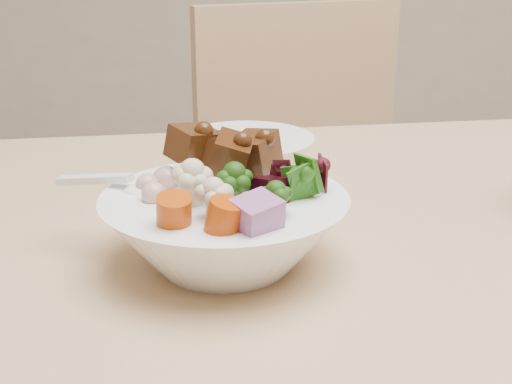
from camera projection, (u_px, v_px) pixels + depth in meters
chair_far at (321, 222)px, 1.35m from camera, size 0.55×0.55×0.91m
food_bowl at (227, 225)px, 0.59m from camera, size 0.21×0.21×0.11m
soup_spoon at (132, 189)px, 0.60m from camera, size 0.11×0.06×0.02m
side_bowl at (246, 159)px, 0.80m from camera, size 0.15×0.15×0.05m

